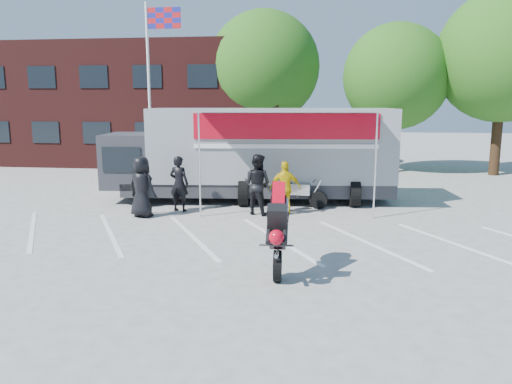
% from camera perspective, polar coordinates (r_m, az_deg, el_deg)
% --- Properties ---
extents(ground, '(100.00, 100.00, 0.00)m').
position_cam_1_polar(ground, '(12.73, 1.21, -6.61)').
color(ground, '#AAAAA5').
rests_on(ground, ground).
extents(parking_bay_lines, '(18.09, 13.33, 0.01)m').
position_cam_1_polar(parking_bay_lines, '(13.68, 1.69, -5.38)').
color(parking_bay_lines, white).
rests_on(parking_bay_lines, ground).
extents(office_building, '(18.00, 8.00, 7.00)m').
position_cam_1_polar(office_building, '(32.18, -13.16, 9.70)').
color(office_building, '#441715').
rests_on(office_building, ground).
extents(flagpole, '(1.61, 0.12, 8.00)m').
position_cam_1_polar(flagpole, '(23.41, -11.59, 13.42)').
color(flagpole, white).
rests_on(flagpole, ground).
extents(tree_left, '(6.12, 6.12, 8.64)m').
position_cam_1_polar(tree_left, '(28.36, 0.91, 14.09)').
color(tree_left, '#382314').
rests_on(tree_left, ground).
extents(tree_mid, '(5.44, 5.44, 7.68)m').
position_cam_1_polar(tree_mid, '(27.37, 15.73, 12.55)').
color(tree_mid, '#382314').
rests_on(tree_mid, ground).
extents(tree_right, '(6.46, 6.46, 9.12)m').
position_cam_1_polar(tree_right, '(28.05, 26.43, 13.73)').
color(tree_right, '#382314').
rests_on(tree_right, ground).
extents(transporter_truck, '(11.31, 6.28, 3.45)m').
position_cam_1_polar(transporter_truck, '(18.93, 0.25, -0.96)').
color(transporter_truck, gray).
rests_on(transporter_truck, ground).
extents(parked_motorcycle, '(2.19, 0.99, 1.11)m').
position_cam_1_polar(parked_motorcycle, '(17.70, 4.81, -1.80)').
color(parked_motorcycle, '#BBBBC0').
rests_on(parked_motorcycle, ground).
extents(stunt_bike_rider, '(0.97, 1.91, 2.20)m').
position_cam_1_polar(stunt_bike_rider, '(11.29, 2.62, -8.87)').
color(stunt_bike_rider, black).
rests_on(stunt_bike_rider, ground).
extents(spectator_leather_a, '(1.11, 0.90, 1.98)m').
position_cam_1_polar(spectator_leather_a, '(16.49, -12.93, 0.57)').
color(spectator_leather_a, black).
rests_on(spectator_leather_a, ground).
extents(spectator_leather_b, '(0.78, 0.60, 1.90)m').
position_cam_1_polar(spectator_leather_b, '(17.16, -8.78, 0.96)').
color(spectator_leather_b, black).
rests_on(spectator_leather_b, ground).
extents(spectator_leather_c, '(1.20, 1.08, 2.01)m').
position_cam_1_polar(spectator_leather_c, '(16.48, 0.14, 0.88)').
color(spectator_leather_c, black).
rests_on(spectator_leather_c, ground).
extents(spectator_hivis, '(1.07, 0.51, 1.78)m').
position_cam_1_polar(spectator_hivis, '(16.47, 3.37, 0.45)').
color(spectator_hivis, yellow).
rests_on(spectator_hivis, ground).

